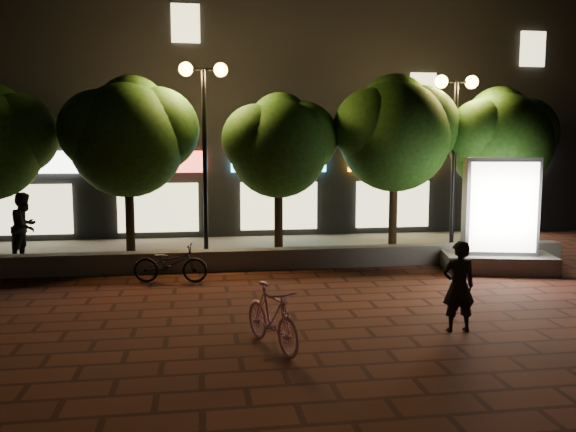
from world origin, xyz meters
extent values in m
plane|color=#4E2218|center=(0.00, 0.00, 0.00)|extent=(80.00, 80.00, 0.00)
cube|color=slate|center=(0.00, 4.00, 0.25)|extent=(16.00, 0.45, 0.50)
cube|color=slate|center=(0.00, 6.50, 0.04)|extent=(16.00, 5.00, 0.08)
cube|color=black|center=(0.00, 13.00, 5.00)|extent=(28.00, 8.00, 10.00)
cube|color=white|center=(-7.00, 8.94, 2.60)|extent=(3.20, 0.12, 0.70)
cube|color=beige|center=(-7.00, 8.94, 1.10)|extent=(2.60, 0.10, 1.60)
cube|color=#D23F31|center=(-3.00, 8.94, 2.60)|extent=(3.20, 0.12, 0.70)
cube|color=beige|center=(-3.00, 8.94, 1.10)|extent=(2.60, 0.10, 1.60)
cube|color=#4FCBFB|center=(1.00, 8.94, 2.60)|extent=(3.20, 0.12, 0.70)
cube|color=beige|center=(1.00, 8.94, 1.10)|extent=(2.60, 0.10, 1.60)
cube|color=orange|center=(5.00, 8.94, 2.60)|extent=(3.20, 0.12, 0.70)
cube|color=beige|center=(5.00, 8.94, 1.10)|extent=(2.60, 0.10, 1.60)
cube|color=white|center=(9.00, 8.94, 2.60)|extent=(3.20, 0.12, 0.70)
cube|color=beige|center=(9.00, 8.94, 1.10)|extent=(2.60, 0.10, 1.60)
cube|color=beige|center=(-2.00, 8.94, 7.00)|extent=(0.90, 0.10, 1.20)
cube|color=beige|center=(6.00, 8.94, 5.00)|extent=(0.90, 0.10, 1.20)
cube|color=beige|center=(10.00, 8.94, 6.50)|extent=(0.90, 0.10, 1.20)
sphere|color=#2C5418|center=(-6.30, 5.60, 3.40)|extent=(2.10, 2.10, 2.10)
cylinder|color=black|center=(-3.50, 5.40, 1.25)|extent=(0.24, 0.24, 2.34)
sphere|color=#2C5418|center=(-3.50, 5.40, 3.25)|extent=(3.00, 3.00, 3.00)
sphere|color=#2C5418|center=(-2.75, 5.60, 3.54)|extent=(2.25, 2.25, 2.25)
sphere|color=#2C5418|center=(-4.17, 5.25, 3.50)|extent=(2.10, 2.10, 2.10)
sphere|color=#2C5418|center=(-3.40, 5.75, 4.00)|extent=(1.95, 1.95, 1.95)
cylinder|color=black|center=(0.50, 5.40, 1.18)|extent=(0.24, 0.24, 2.21)
sphere|color=#2C5418|center=(0.50, 5.40, 3.03)|extent=(2.70, 2.70, 2.70)
sphere|color=#2C5418|center=(1.17, 5.60, 3.33)|extent=(2.03, 2.03, 2.02)
sphere|color=#2C5418|center=(-0.11, 5.25, 3.28)|extent=(1.89, 1.89, 1.89)
sphere|color=#2C5418|center=(0.60, 5.75, 3.70)|extent=(1.76, 1.76, 1.76)
cylinder|color=black|center=(3.80, 5.40, 1.30)|extent=(0.24, 0.24, 2.43)
sphere|color=#2C5418|center=(3.80, 5.40, 3.36)|extent=(3.10, 3.10, 3.10)
sphere|color=#2C5418|center=(4.58, 5.60, 3.66)|extent=(2.33, 2.33, 2.33)
sphere|color=#2C5418|center=(3.10, 5.25, 3.61)|extent=(2.17, 2.17, 2.17)
sphere|color=#2C5418|center=(3.90, 5.75, 4.14)|extent=(2.01, 2.02, 2.02)
cylinder|color=black|center=(7.00, 5.40, 1.23)|extent=(0.24, 0.24, 2.29)
sphere|color=#2C5418|center=(7.00, 5.40, 3.17)|extent=(2.90, 2.90, 2.90)
sphere|color=#2C5418|center=(7.72, 5.60, 3.47)|extent=(2.18, 2.17, 2.17)
sphere|color=#2C5418|center=(6.35, 5.25, 3.42)|extent=(2.03, 2.03, 2.03)
sphere|color=#2C5418|center=(7.10, 5.75, 3.90)|extent=(1.89, 1.88, 1.88)
cylinder|color=black|center=(-1.50, 5.20, 2.58)|extent=(0.12, 0.12, 5.00)
cylinder|color=black|center=(-1.50, 5.20, 5.08)|extent=(0.90, 0.08, 0.08)
sphere|color=#FFAF3F|center=(-1.95, 5.20, 5.08)|extent=(0.36, 0.36, 0.36)
sphere|color=#FFAF3F|center=(-1.05, 5.20, 5.08)|extent=(0.36, 0.36, 0.36)
cylinder|color=black|center=(5.50, 5.20, 2.48)|extent=(0.12, 0.12, 4.80)
cylinder|color=black|center=(5.50, 5.20, 4.88)|extent=(0.90, 0.08, 0.08)
sphere|color=#FFAF3F|center=(5.05, 5.20, 4.88)|extent=(0.36, 0.36, 0.36)
sphere|color=#FFAF3F|center=(5.95, 5.20, 4.88)|extent=(0.36, 0.36, 0.36)
cube|color=slate|center=(5.64, 2.79, 0.22)|extent=(2.84, 1.90, 0.43)
cube|color=#4C4C51|center=(5.64, 2.79, 1.63)|extent=(1.83, 1.00, 2.38)
cube|color=white|center=(5.56, 2.49, 1.63)|extent=(1.53, 0.43, 2.17)
cube|color=white|center=(5.72, 3.10, 1.63)|extent=(1.53, 0.43, 2.17)
imported|color=pink|center=(-0.60, -1.90, 0.49)|extent=(1.00, 1.69, 0.98)
imported|color=black|center=(2.56, -1.56, 0.77)|extent=(0.57, 0.39, 1.53)
imported|color=black|center=(-2.33, 2.79, 0.44)|extent=(1.75, 0.84, 0.88)
imported|color=black|center=(-6.23, 5.64, 0.99)|extent=(0.90, 1.04, 1.81)
camera|label=1|loc=(-1.65, -10.43, 3.03)|focal=36.25mm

